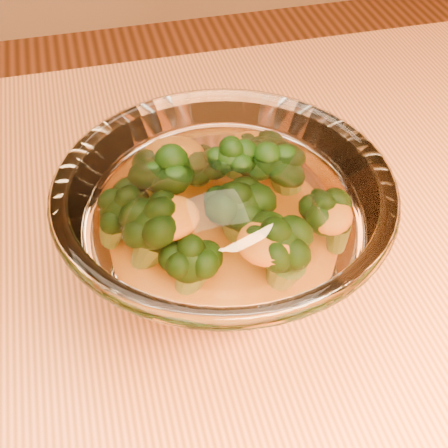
% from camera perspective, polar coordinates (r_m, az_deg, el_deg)
% --- Properties ---
extents(table, '(1.20, 0.80, 0.75)m').
position_cam_1_polar(table, '(0.56, 8.47, -14.00)').
color(table, '#E37844').
rests_on(table, ground).
extents(glass_bowl, '(0.24, 0.24, 0.10)m').
position_cam_1_polar(glass_bowl, '(0.45, 0.00, -0.47)').
color(glass_bowl, white).
rests_on(glass_bowl, table).
extents(cheese_sauce, '(0.12, 0.12, 0.03)m').
position_cam_1_polar(cheese_sauce, '(0.47, 0.00, -2.39)').
color(cheese_sauce, orange).
rests_on(cheese_sauce, glass_bowl).
extents(broccoli_heap, '(0.17, 0.14, 0.07)m').
position_cam_1_polar(broccoli_heap, '(0.45, -0.42, 1.84)').
color(broccoli_heap, black).
rests_on(broccoli_heap, cheese_sauce).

